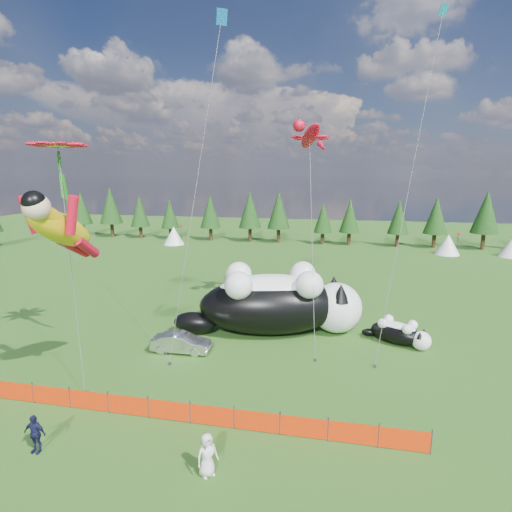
% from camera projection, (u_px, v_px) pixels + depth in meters
% --- Properties ---
extents(ground, '(160.00, 160.00, 0.00)m').
position_uv_depth(ground, '(193.00, 386.00, 20.81)').
color(ground, '#0F370A').
rests_on(ground, ground).
extents(safety_fence, '(22.06, 0.06, 1.10)m').
position_uv_depth(safety_fence, '(169.00, 410.00, 17.83)').
color(safety_fence, '#262626').
rests_on(safety_fence, ground).
extents(tree_line, '(90.00, 4.00, 8.00)m').
position_uv_depth(tree_line, '(292.00, 218.00, 63.18)').
color(tree_line, black).
rests_on(tree_line, ground).
extents(festival_tents, '(50.00, 3.20, 2.80)m').
position_uv_depth(festival_tents, '(365.00, 242.00, 56.74)').
color(festival_tents, white).
rests_on(festival_tents, ground).
extents(cat_large, '(12.97, 6.77, 4.74)m').
position_uv_depth(cat_large, '(279.00, 301.00, 27.49)').
color(cat_large, black).
rests_on(cat_large, ground).
extents(cat_small, '(4.20, 3.04, 1.65)m').
position_uv_depth(cat_small, '(399.00, 333.00, 25.85)').
color(cat_small, black).
rests_on(cat_small, ground).
extents(car, '(3.73, 1.44, 1.21)m').
position_uv_depth(car, '(181.00, 343.00, 24.73)').
color(car, silver).
rests_on(car, ground).
extents(spectator_c, '(0.94, 0.48, 1.61)m').
position_uv_depth(spectator_c, '(35.00, 434.00, 15.76)').
color(spectator_c, '#141638').
rests_on(spectator_c, ground).
extents(spectator_e, '(0.95, 0.95, 1.67)m').
position_uv_depth(spectator_e, '(207.00, 455.00, 14.53)').
color(spectator_e, silver).
rests_on(spectator_e, ground).
extents(superhero_kite, '(4.58, 7.69, 11.32)m').
position_uv_depth(superhero_kite, '(61.00, 229.00, 18.12)').
color(superhero_kite, '#D6B70B').
rests_on(superhero_kite, ground).
extents(gecko_kite, '(4.25, 10.82, 15.52)m').
position_uv_depth(gecko_kite, '(310.00, 136.00, 28.54)').
color(gecko_kite, red).
rests_on(gecko_kite, ground).
extents(flower_kite, '(4.80, 5.39, 12.94)m').
position_uv_depth(flower_kite, '(58.00, 148.00, 21.25)').
color(flower_kite, red).
rests_on(flower_kite, ground).
extents(diamond_kite_a, '(3.08, 4.02, 20.36)m').
position_uv_depth(diamond_kite_a, '(219.00, 33.00, 22.25)').
color(diamond_kite_a, blue).
rests_on(diamond_kite_a, ground).
extents(diamond_kite_b, '(3.94, 6.94, 21.88)m').
position_uv_depth(diamond_kite_b, '(438.00, 35.00, 24.21)').
color(diamond_kite_b, '#0C8198').
rests_on(diamond_kite_b, ground).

